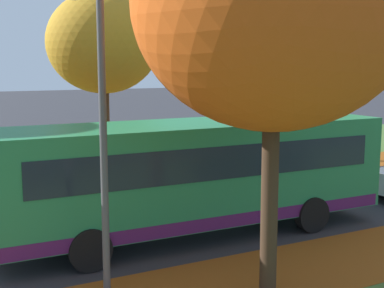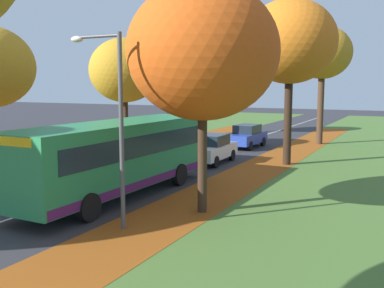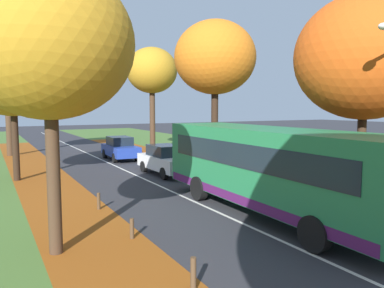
% 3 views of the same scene
% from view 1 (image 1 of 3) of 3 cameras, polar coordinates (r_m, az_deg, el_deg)
% --- Properties ---
extents(grass_verge_left, '(12.00, 90.00, 0.01)m').
position_cam_1_polar(grass_verge_left, '(27.45, 5.56, -0.88)').
color(grass_verge_left, '#476B2D').
rests_on(grass_verge_left, ground).
extents(leaf_litter_left, '(2.80, 60.00, 0.00)m').
position_cam_1_polar(leaf_litter_left, '(20.58, -1.42, -3.99)').
color(leaf_litter_left, '#8C4714').
rests_on(leaf_litter_left, grass_verge_left).
extents(leaf_litter_right, '(2.80, 60.00, 0.00)m').
position_cam_1_polar(leaf_litter_right, '(13.29, 16.83, -11.43)').
color(leaf_litter_right, '#8C4714').
rests_on(leaf_litter_right, grass_verge_right).
extents(road_centre_line, '(0.12, 80.00, 0.01)m').
position_cam_1_polar(road_centre_line, '(20.54, 19.82, -4.54)').
color(road_centre_line, silver).
rests_on(road_centre_line, ground).
extents(tree_left_near, '(4.14, 4.14, 7.12)m').
position_cam_1_polar(tree_left_near, '(20.10, -9.44, 10.59)').
color(tree_left_near, '#422D1E').
rests_on(tree_left_near, ground).
extents(tree_left_mid, '(4.79, 4.79, 7.57)m').
position_cam_1_polar(tree_left_mid, '(25.83, 14.43, 10.31)').
color(tree_left_mid, black).
rests_on(tree_left_mid, ground).
extents(tree_right_near, '(5.17, 5.17, 7.88)m').
position_cam_1_polar(tree_right_near, '(10.00, 8.72, 14.64)').
color(tree_right_near, '#382619').
rests_on(tree_right_near, ground).
extents(bollard_fourth, '(0.12, 0.12, 0.71)m').
position_cam_1_polar(bollard_fourth, '(17.69, -17.46, -5.31)').
color(bollard_fourth, '#4C3823').
rests_on(bollard_fourth, ground).
extents(bollard_fifth, '(0.12, 0.12, 0.59)m').
position_cam_1_polar(bollard_fifth, '(18.64, -6.91, -4.46)').
color(bollard_fifth, '#4C3823').
rests_on(bollard_fifth, ground).
extents(bollard_sixth, '(0.12, 0.12, 0.62)m').
position_cam_1_polar(bollard_sixth, '(20.11, 2.37, -3.42)').
color(bollard_sixth, '#4C3823').
rests_on(bollard_sixth, ground).
extents(streetlamp_right, '(1.89, 0.28, 6.00)m').
position_cam_1_polar(streetlamp_right, '(10.25, -10.11, 4.34)').
color(streetlamp_right, '#47474C').
rests_on(streetlamp_right, ground).
extents(bus, '(2.78, 10.44, 2.98)m').
position_cam_1_polar(bus, '(13.89, 0.42, -2.95)').
color(bus, '#237A47').
rests_on(bus, ground).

